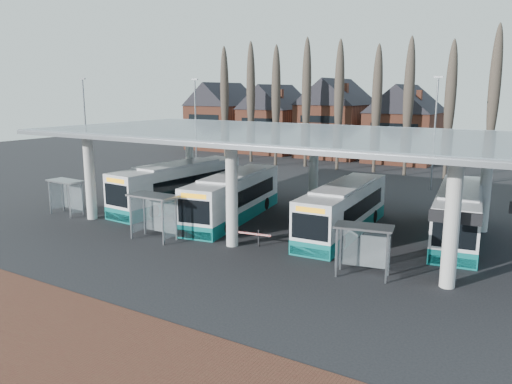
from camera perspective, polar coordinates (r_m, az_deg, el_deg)
The scene contains 16 objects.
ground at distance 27.49m, azimuth -5.69°, elevation -7.44°, with size 140.00×140.00×0.00m, color black.
station_canopy at distance 32.88m, azimuth 2.61°, elevation 5.87°, with size 32.00×16.00×6.34m.
poplar_row at distance 55.92m, azimuth 15.41°, elevation 10.95°, with size 45.10×1.10×14.50m.
townhouse_row at distance 72.00m, azimuth 5.60°, elevation 9.06°, with size 36.80×10.30×12.25m.
lamp_post_a at distance 54.55m, azimuth -6.91°, elevation 7.65°, with size 0.80×0.16×10.17m.
lamp_post_b at distance 47.79m, azimuth 19.74°, elevation 6.54°, with size 0.80×0.16×10.17m.
lamp_post_d at distance 54.44m, azimuth -18.91°, elevation 7.11°, with size 0.80×0.16×10.17m.
bus_0 at distance 39.55m, azimuth -8.76°, elevation 0.72°, with size 3.34×12.38×3.40m.
bus_1 at distance 35.27m, azimuth -2.52°, elevation -0.60°, with size 4.39×11.83×3.22m.
bus_2 at distance 32.15m, azimuth 10.00°, elevation -2.02°, with size 3.08×11.41×3.14m.
bus_3 at distance 32.83m, azimuth 22.13°, elevation -2.41°, with size 3.92×11.59×3.16m.
shelter_0 at distance 38.86m, azimuth -20.78°, elevation 0.29°, with size 2.82×1.52×2.55m.
shelter_1 at distance 30.79m, azimuth -11.52°, elevation -1.64°, with size 3.01×1.53×2.78m.
shelter_2 at distance 24.79m, azimuth 12.23°, elevation -5.26°, with size 2.96×1.88×2.55m.
info_sign_0 at distance 24.75m, azimuth 21.75°, elevation -3.34°, with size 2.32×0.38×3.46m.
barrier at distance 28.70m, azimuth -0.05°, elevation -4.93°, with size 2.00×0.68×1.00m.
Camera 1 is at (15.86, -20.63, 8.87)m, focal length 35.00 mm.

